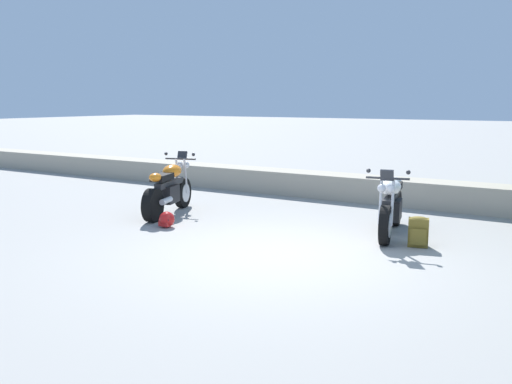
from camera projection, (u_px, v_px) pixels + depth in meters
The scene contains 6 objects.
ground_plane at pixel (282, 254), 8.01m from camera, with size 120.00×120.00×0.00m, color gray.
stone_wall at pixel (388, 191), 12.01m from camera, with size 36.00×0.80×0.55m, color #A89E89.
motorcycle_orange_near_left at pixel (169, 190), 10.82m from camera, with size 0.90×2.02×1.18m.
motorcycle_white_centre at pixel (390, 206), 9.13m from camera, with size 0.80×2.05×1.18m.
rider_backpack at pixel (418, 231), 8.41m from camera, with size 0.34×0.31×0.47m.
rider_helmet at pixel (166, 220), 9.72m from camera, with size 0.28×0.28×0.28m.
Camera 1 is at (3.71, -6.82, 2.20)m, focal length 38.75 mm.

